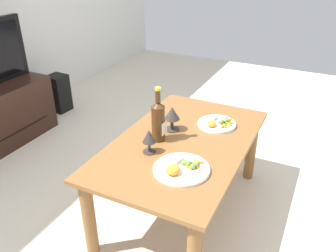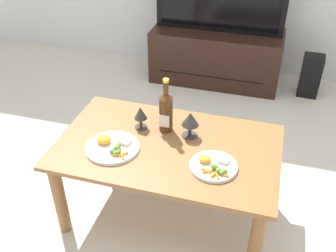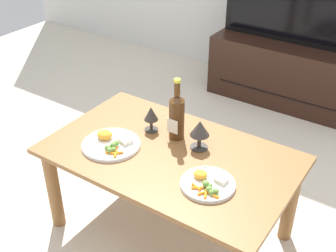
{
  "view_description": "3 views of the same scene",
  "coord_description": "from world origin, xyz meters",
  "px_view_note": "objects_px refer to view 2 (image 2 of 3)",
  "views": [
    {
      "loc": [
        -1.58,
        -0.68,
        1.51
      ],
      "look_at": [
        -0.02,
        0.08,
        0.59
      ],
      "focal_mm": 36.85,
      "sensor_mm": 36.0,
      "label": 1
    },
    {
      "loc": [
        0.46,
        -1.57,
        1.77
      ],
      "look_at": [
        -0.01,
        0.05,
        0.59
      ],
      "focal_mm": 41.1,
      "sensor_mm": 36.0,
      "label": 2
    },
    {
      "loc": [
        0.94,
        -1.42,
        1.72
      ],
      "look_at": [
        -0.05,
        0.05,
        0.61
      ],
      "focal_mm": 46.51,
      "sensor_mm": 36.0,
      "label": 3
    }
  ],
  "objects_px": {
    "dining_table": "(168,158)",
    "tv_stand": "(216,56)",
    "wine_bottle": "(166,110)",
    "dinner_plate_right": "(214,166)",
    "goblet_left": "(140,114)",
    "dinner_plate_left": "(112,147)",
    "floor_speaker": "(310,76)",
    "goblet_right": "(190,120)",
    "tv_screen": "(220,3)"
  },
  "relations": [
    {
      "from": "dining_table",
      "to": "tv_stand",
      "type": "distance_m",
      "value": 1.77
    },
    {
      "from": "tv_stand",
      "to": "wine_bottle",
      "type": "relative_size",
      "value": 3.66
    },
    {
      "from": "wine_bottle",
      "to": "dinner_plate_right",
      "type": "relative_size",
      "value": 1.34
    },
    {
      "from": "goblet_left",
      "to": "dinner_plate_left",
      "type": "height_order",
      "value": "goblet_left"
    },
    {
      "from": "floor_speaker",
      "to": "goblet_left",
      "type": "xyz_separation_m",
      "value": [
        -1.02,
        -1.61,
        0.41
      ]
    },
    {
      "from": "goblet_right",
      "to": "dinner_plate_right",
      "type": "height_order",
      "value": "goblet_right"
    },
    {
      "from": "dining_table",
      "to": "dinner_plate_right",
      "type": "relative_size",
      "value": 4.94
    },
    {
      "from": "tv_stand",
      "to": "dinner_plate_right",
      "type": "bearing_deg",
      "value": -80.58
    },
    {
      "from": "floor_speaker",
      "to": "wine_bottle",
      "type": "distance_m",
      "value": 1.87
    },
    {
      "from": "dining_table",
      "to": "goblet_right",
      "type": "relative_size",
      "value": 7.87
    },
    {
      "from": "wine_bottle",
      "to": "dinner_plate_left",
      "type": "bearing_deg",
      "value": -132.47
    },
    {
      "from": "tv_stand",
      "to": "dinner_plate_left",
      "type": "distance_m",
      "value": 1.91
    },
    {
      "from": "dinner_plate_right",
      "to": "floor_speaker",
      "type": "bearing_deg",
      "value": 73.24
    },
    {
      "from": "tv_screen",
      "to": "dinner_plate_left",
      "type": "distance_m",
      "value": 1.9
    },
    {
      "from": "tv_stand",
      "to": "dinner_plate_right",
      "type": "xyz_separation_m",
      "value": [
        0.31,
        -1.88,
        0.27
      ]
    },
    {
      "from": "wine_bottle",
      "to": "dining_table",
      "type": "bearing_deg",
      "value": -69.81
    },
    {
      "from": "floor_speaker",
      "to": "dinner_plate_right",
      "type": "height_order",
      "value": "dinner_plate_right"
    },
    {
      "from": "tv_screen",
      "to": "goblet_left",
      "type": "xyz_separation_m",
      "value": [
        -0.15,
        -1.65,
        -0.15
      ]
    },
    {
      "from": "dining_table",
      "to": "tv_screen",
      "type": "distance_m",
      "value": 1.79
    },
    {
      "from": "goblet_right",
      "to": "dinner_plate_right",
      "type": "relative_size",
      "value": 0.63
    },
    {
      "from": "floor_speaker",
      "to": "dinner_plate_right",
      "type": "relative_size",
      "value": 1.54
    },
    {
      "from": "dining_table",
      "to": "goblet_left",
      "type": "bearing_deg",
      "value": 149.24
    },
    {
      "from": "wine_bottle",
      "to": "dinner_plate_right",
      "type": "bearing_deg",
      "value": -37.73
    },
    {
      "from": "floor_speaker",
      "to": "dining_table",
      "type": "bearing_deg",
      "value": -112.21
    },
    {
      "from": "goblet_right",
      "to": "dinner_plate_right",
      "type": "distance_m",
      "value": 0.3
    },
    {
      "from": "dining_table",
      "to": "wine_bottle",
      "type": "distance_m",
      "value": 0.26
    },
    {
      "from": "dining_table",
      "to": "wine_bottle",
      "type": "bearing_deg",
      "value": 110.19
    },
    {
      "from": "goblet_right",
      "to": "dinner_plate_left",
      "type": "height_order",
      "value": "goblet_right"
    },
    {
      "from": "tv_stand",
      "to": "dinner_plate_right",
      "type": "distance_m",
      "value": 1.93
    },
    {
      "from": "tv_stand",
      "to": "floor_speaker",
      "type": "height_order",
      "value": "tv_stand"
    },
    {
      "from": "tv_stand",
      "to": "dinner_plate_right",
      "type": "relative_size",
      "value": 4.9
    },
    {
      "from": "dining_table",
      "to": "goblet_left",
      "type": "relative_size",
      "value": 8.67
    },
    {
      "from": "wine_bottle",
      "to": "dinner_plate_left",
      "type": "height_order",
      "value": "wine_bottle"
    },
    {
      "from": "goblet_right",
      "to": "tv_screen",
      "type": "bearing_deg",
      "value": 94.66
    },
    {
      "from": "dining_table",
      "to": "dinner_plate_left",
      "type": "bearing_deg",
      "value": -157.67
    },
    {
      "from": "goblet_right",
      "to": "dinner_plate_left",
      "type": "xyz_separation_m",
      "value": [
        -0.37,
        -0.23,
        -0.09
      ]
    },
    {
      "from": "dining_table",
      "to": "floor_speaker",
      "type": "xyz_separation_m",
      "value": [
        0.83,
        1.72,
        -0.23
      ]
    },
    {
      "from": "dining_table",
      "to": "goblet_left",
      "type": "distance_m",
      "value": 0.29
    },
    {
      "from": "wine_bottle",
      "to": "goblet_left",
      "type": "height_order",
      "value": "wine_bottle"
    },
    {
      "from": "tv_screen",
      "to": "goblet_left",
      "type": "relative_size",
      "value": 8.3
    },
    {
      "from": "tv_screen",
      "to": "dinner_plate_left",
      "type": "height_order",
      "value": "tv_screen"
    },
    {
      "from": "tv_screen",
      "to": "floor_speaker",
      "type": "distance_m",
      "value": 1.03
    },
    {
      "from": "wine_bottle",
      "to": "goblet_left",
      "type": "xyz_separation_m",
      "value": [
        -0.14,
        -0.02,
        -0.04
      ]
    },
    {
      "from": "goblet_right",
      "to": "dinner_plate_left",
      "type": "bearing_deg",
      "value": -148.35
    },
    {
      "from": "dining_table",
      "to": "dinner_plate_left",
      "type": "relative_size",
      "value": 4.13
    },
    {
      "from": "dining_table",
      "to": "goblet_left",
      "type": "xyz_separation_m",
      "value": [
        -0.19,
        0.11,
        0.18
      ]
    },
    {
      "from": "tv_screen",
      "to": "dinner_plate_right",
      "type": "xyz_separation_m",
      "value": [
        0.31,
        -1.88,
        -0.23
      ]
    },
    {
      "from": "floor_speaker",
      "to": "goblet_left",
      "type": "relative_size",
      "value": 2.71
    },
    {
      "from": "goblet_right",
      "to": "dining_table",
      "type": "bearing_deg",
      "value": -129.5
    },
    {
      "from": "goblet_left",
      "to": "dinner_plate_left",
      "type": "relative_size",
      "value": 0.48
    }
  ]
}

